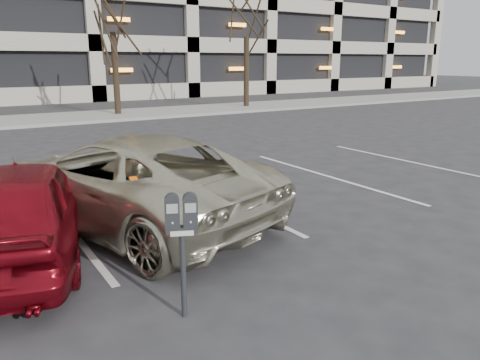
# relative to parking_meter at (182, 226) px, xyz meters

# --- Properties ---
(ground) EXTENTS (140.00, 140.00, 0.00)m
(ground) POSITION_rel_parking_meter_xyz_m (1.02, 1.27, -0.96)
(ground) COLOR #28282B
(ground) RESTS_ON ground
(sidewalk) EXTENTS (80.00, 4.00, 0.12)m
(sidewalk) POSITION_rel_parking_meter_xyz_m (1.02, 17.27, -0.90)
(sidewalk) COLOR gray
(sidewalk) RESTS_ON ground
(stall_lines) EXTENTS (16.90, 5.20, 0.00)m
(stall_lines) POSITION_rel_parking_meter_xyz_m (-0.38, 3.57, -0.95)
(stall_lines) COLOR silver
(stall_lines) RESTS_ON ground
(parking_meter) EXTENTS (0.34, 0.24, 1.25)m
(parking_meter) POSITION_rel_parking_meter_xyz_m (0.00, 0.00, 0.00)
(parking_meter) COLOR black
(parking_meter) RESTS_ON ground
(suv_silver) EXTENTS (3.76, 5.50, 1.40)m
(suv_silver) POSITION_rel_parking_meter_xyz_m (0.50, 2.98, -0.26)
(suv_silver) COLOR beige
(suv_silver) RESTS_ON ground
(car_red) EXTENTS (2.62, 4.17, 1.32)m
(car_red) POSITION_rel_parking_meter_xyz_m (-1.14, 2.41, -0.30)
(car_red) COLOR maroon
(car_red) RESTS_ON ground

